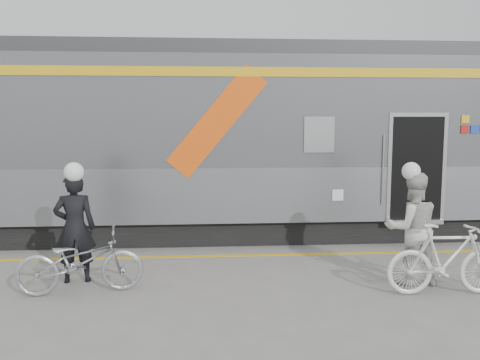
{
  "coord_description": "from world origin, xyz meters",
  "views": [
    {
      "loc": [
        -0.54,
        -7.12,
        2.55
      ],
      "look_at": [
        0.1,
        1.6,
        1.5
      ],
      "focal_mm": 38.0,
      "sensor_mm": 36.0,
      "label": 1
    }
  ],
  "objects": [
    {
      "name": "bicycle_right",
      "position": [
        2.98,
        -0.19,
        0.53
      ],
      "size": [
        1.77,
        0.55,
        1.06
      ],
      "primitive_type": "imported",
      "rotation": [
        0.0,
        0.0,
        1.54
      ],
      "color": "silver",
      "rests_on": "ground"
    },
    {
      "name": "helmet_man",
      "position": [
        -2.55,
        0.82,
        1.88
      ],
      "size": [
        0.3,
        0.3,
        0.3
      ],
      "primitive_type": "sphere",
      "color": "white",
      "rests_on": "man"
    },
    {
      "name": "woman",
      "position": [
        2.68,
        0.36,
        0.87
      ],
      "size": [
        0.87,
        0.68,
        1.74
      ],
      "primitive_type": "imported",
      "rotation": [
        0.0,
        0.0,
        3.11
      ],
      "color": "beige",
      "rests_on": "ground"
    },
    {
      "name": "safety_strip",
      "position": [
        0.0,
        2.15,
        0.0
      ],
      "size": [
        24.0,
        0.12,
        0.01
      ],
      "primitive_type": "cube",
      "color": "gold",
      "rests_on": "ground"
    },
    {
      "name": "bicycle_left",
      "position": [
        -2.35,
        0.27,
        0.48
      ],
      "size": [
        1.89,
        0.92,
        0.95
      ],
      "primitive_type": "imported",
      "rotation": [
        0.0,
        0.0,
        1.73
      ],
      "color": "#A2A3A9",
      "rests_on": "ground"
    },
    {
      "name": "helmet_woman",
      "position": [
        2.68,
        0.36,
        1.88
      ],
      "size": [
        0.28,
        0.28,
        0.28
      ],
      "primitive_type": "sphere",
      "color": "white",
      "rests_on": "woman"
    },
    {
      "name": "ground",
      "position": [
        0.0,
        0.0,
        0.0
      ],
      "size": [
        90.0,
        90.0,
        0.0
      ],
      "primitive_type": "plane",
      "color": "slate",
      "rests_on": "ground"
    },
    {
      "name": "man",
      "position": [
        -2.55,
        0.82,
        0.87
      ],
      "size": [
        0.69,
        0.51,
        1.73
      ],
      "primitive_type": "imported",
      "rotation": [
        0.0,
        0.0,
        3.3
      ],
      "color": "black",
      "rests_on": "ground"
    },
    {
      "name": "train",
      "position": [
        1.54,
        4.19,
        2.05
      ],
      "size": [
        24.0,
        3.17,
        4.1
      ],
      "color": "black",
      "rests_on": "ground"
    }
  ]
}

